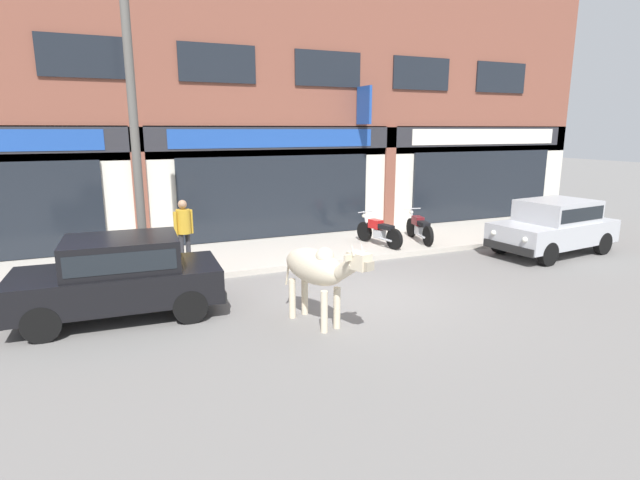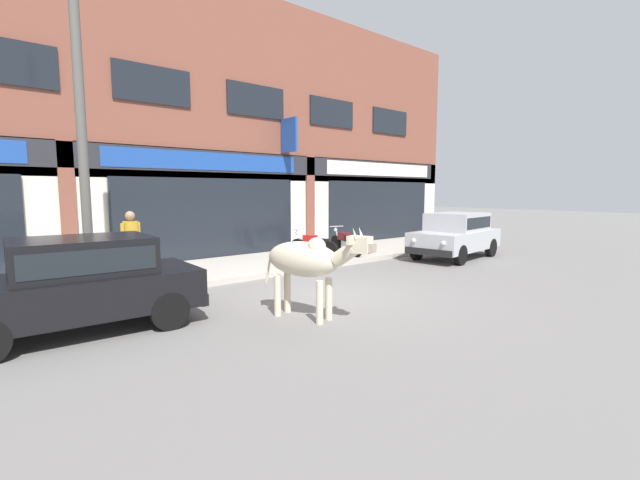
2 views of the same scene
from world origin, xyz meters
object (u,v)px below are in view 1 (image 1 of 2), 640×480
Objects in this scene: cow at (318,269)px; motorcycle_0 at (379,231)px; pedestrian at (184,226)px; car_1 at (555,224)px; car_0 at (120,273)px; motorcycle_1 at (419,228)px; utility_pole at (135,142)px.

cow reaches higher than motorcycle_0.
pedestrian reaches higher than cow.
cow is 1.16× the size of motorcycle_0.
pedestrian reaches higher than car_1.
cow is at bearing -68.70° from pedestrian.
motorcycle_0 is at bearing 21.16° from car_0.
car_1 is at bearing -28.96° from motorcycle_0.
car_1 is 2.09× the size of motorcycle_1.
car_1 is at bearing -12.16° from pedestrian.
utility_pole is at bearing -174.67° from motorcycle_1.
cow is 0.57× the size of car_0.
utility_pole is at bearing 73.94° from car_0.
car_0 is at bearing -162.23° from motorcycle_1.
motorcycle_1 is at bearing 1.85° from pedestrian.
car_0 is 7.29m from motorcycle_0.
car_1 is 9.64m from pedestrian.
motorcycle_0 is at bearing 178.87° from motorcycle_1.
cow is 4.88m from utility_pole.
car_0 is at bearing 150.76° from cow.
car_0 is at bearing -178.10° from car_1.
motorcycle_0 is 1.12× the size of pedestrian.
motorcycle_0 is at bearing 6.70° from utility_pole.
pedestrian is (-9.42, 2.03, 0.31)m from car_1.
utility_pole is (-10.35, 1.54, 2.25)m from car_1.
pedestrian is (1.48, 2.39, 0.31)m from car_0.
car_0 is 2.30× the size of pedestrian.
utility_pole is at bearing -173.30° from motorcycle_0.
motorcycle_0 is at bearing 49.58° from cow.
cow is at bearing -54.98° from utility_pole.
car_0 is (-3.09, 1.73, -0.19)m from cow.
motorcycle_1 is 0.31× the size of utility_pole.
utility_pole is at bearing 125.02° from cow.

